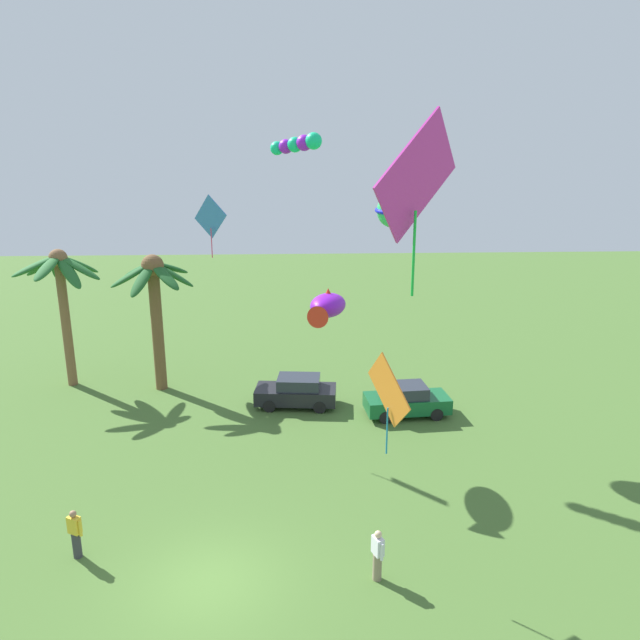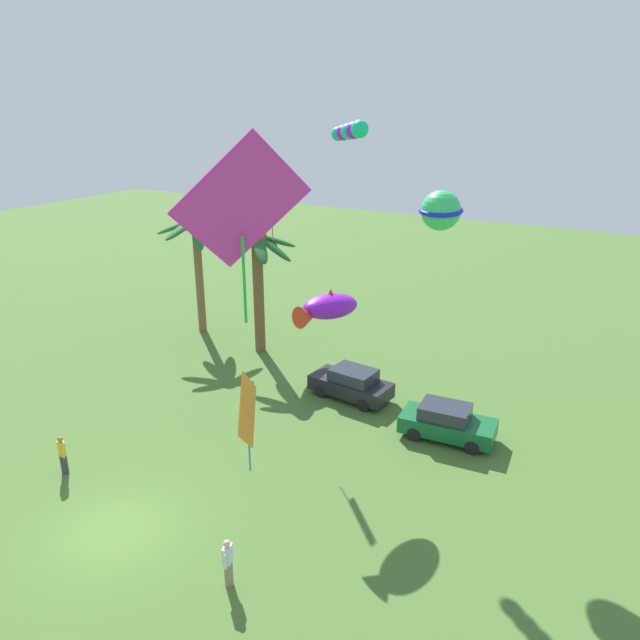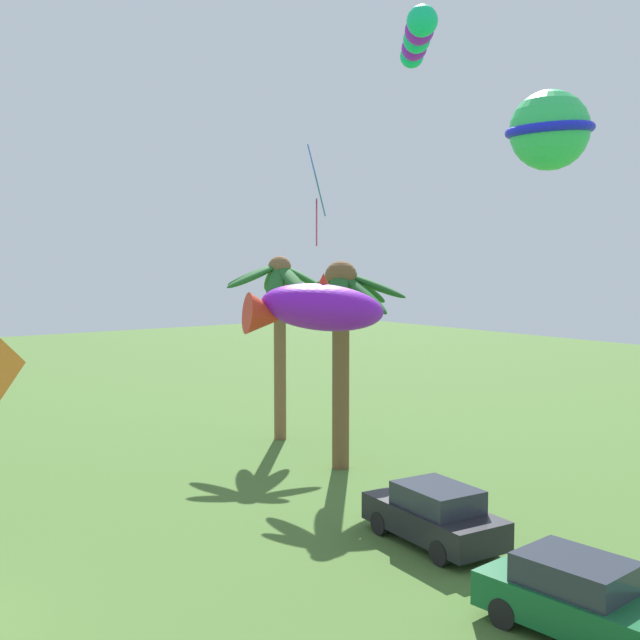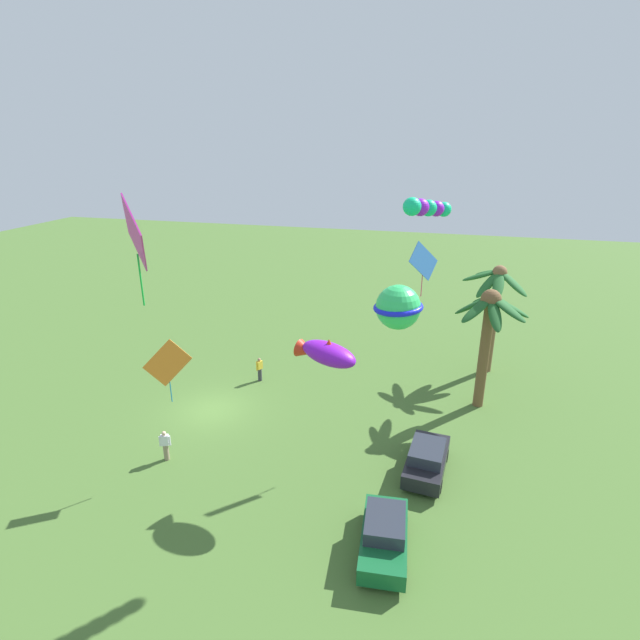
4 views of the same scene
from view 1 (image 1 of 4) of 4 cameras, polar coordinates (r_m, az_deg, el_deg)
The scene contains 13 objects.
ground_plane at distance 18.49m, azimuth -10.73°, elevation -24.00°, with size 120.00×120.00×0.00m, color #476B2D.
palm_tree_0 at distance 30.59m, azimuth -15.87°, elevation 2.77°, with size 4.15×4.14×7.12m.
palm_tree_1 at distance 32.63m, azimuth -24.05°, elevation 3.39°, with size 4.30×4.20×7.31m.
parked_car_0 at distance 28.59m, azimuth -2.31°, elevation -7.01°, with size 4.05×2.08×1.51m.
parked_car_1 at distance 27.90m, azimuth 8.43°, elevation -7.76°, with size 4.02×2.00×1.51m.
spectator_0 at distance 17.92m, azimuth 5.66°, elevation -21.90°, with size 0.36×0.52×1.59m.
spectator_1 at distance 20.03m, azimuth -22.83°, elevation -18.71°, with size 0.50×0.38×1.59m.
kite_diamond_0 at distance 16.40m, azimuth 6.71°, elevation -6.97°, with size 0.89×2.02×3.03m.
kite_ball_1 at distance 25.53m, azimuth 7.27°, elevation 10.59°, with size 1.66×1.67×1.50m.
kite_diamond_2 at distance 25.79m, azimuth -10.68°, elevation 9.81°, with size 1.55×1.29×2.73m.
kite_diamond_3 at distance 14.80m, azimuth 9.47°, elevation 13.41°, with size 2.49×2.31×4.61m.
kite_tube_4 at distance 25.57m, azimuth -2.24°, elevation 16.82°, with size 2.18×1.80×0.91m.
kite_fish_5 at distance 22.55m, azimuth 0.70°, elevation 1.36°, with size 2.03×3.11×1.28m.
Camera 1 is at (2.44, -14.13, 11.66)m, focal length 32.69 mm.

